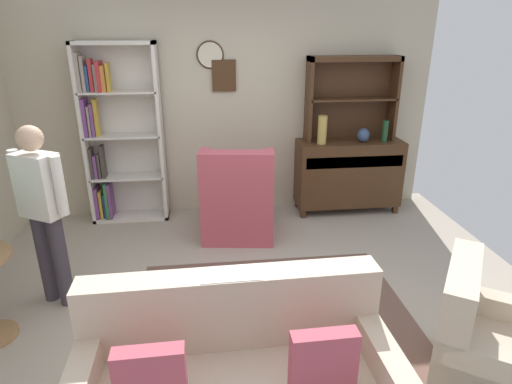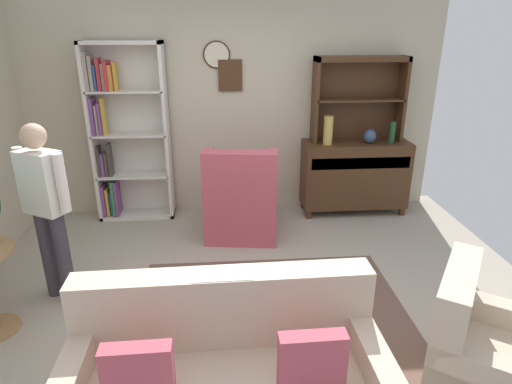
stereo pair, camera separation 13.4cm
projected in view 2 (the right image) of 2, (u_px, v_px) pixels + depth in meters
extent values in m
cube|color=#9E9384|center=(246.00, 302.00, 3.80)|extent=(5.40, 4.60, 0.02)
cube|color=#BCB299|center=(235.00, 100.00, 5.26)|extent=(5.00, 0.06, 2.80)
cylinder|color=beige|center=(217.00, 55.00, 5.01)|extent=(0.28, 0.03, 0.28)
torus|color=#382314|center=(217.00, 55.00, 5.01)|extent=(0.31, 0.02, 0.31)
cube|color=#422816|center=(230.00, 75.00, 5.11)|extent=(0.28, 0.03, 0.36)
cube|color=brown|center=(273.00, 322.00, 3.53)|extent=(2.28, 1.99, 0.01)
cube|color=silver|center=(93.00, 135.00, 5.08)|extent=(0.04, 0.30, 2.10)
cube|color=silver|center=(167.00, 134.00, 5.15)|extent=(0.04, 0.30, 2.10)
cube|color=silver|center=(120.00, 42.00, 4.74)|extent=(0.90, 0.30, 0.04)
cube|color=silver|center=(139.00, 214.00, 5.49)|extent=(0.90, 0.30, 0.04)
cube|color=silver|center=(133.00, 132.00, 5.25)|extent=(0.90, 0.01, 2.10)
cube|color=silver|center=(135.00, 175.00, 5.30)|extent=(0.86, 0.30, 0.02)
cube|color=#723F7F|center=(105.00, 199.00, 5.36)|extent=(0.04, 0.21, 0.38)
cube|color=gold|center=(109.00, 201.00, 5.37)|extent=(0.03, 0.18, 0.34)
cube|color=#284C8C|center=(112.00, 202.00, 5.38)|extent=(0.03, 0.15, 0.30)
cube|color=#337247|center=(115.00, 197.00, 5.36)|extent=(0.04, 0.22, 0.44)
cube|color=#723F7F|center=(118.00, 197.00, 5.36)|extent=(0.03, 0.23, 0.43)
cube|color=silver|center=(130.00, 134.00, 5.11)|extent=(0.86, 0.30, 0.02)
cube|color=#3F3833|center=(99.00, 161.00, 5.18)|extent=(0.04, 0.15, 0.36)
cube|color=#723F7F|center=(103.00, 164.00, 5.20)|extent=(0.04, 0.14, 0.28)
cube|color=#3F3833|center=(107.00, 164.00, 5.20)|extent=(0.03, 0.15, 0.29)
cube|color=#3F3833|center=(110.00, 160.00, 5.18)|extent=(0.04, 0.13, 0.39)
cube|color=silver|center=(126.00, 91.00, 4.93)|extent=(0.86, 0.30, 0.02)
cube|color=#723F7F|center=(93.00, 116.00, 4.98)|extent=(0.04, 0.20, 0.43)
cube|color=gray|center=(98.00, 120.00, 5.00)|extent=(0.03, 0.15, 0.35)
cube|color=#723F7F|center=(101.00, 119.00, 5.00)|extent=(0.03, 0.15, 0.37)
cube|color=gold|center=(104.00, 116.00, 4.99)|extent=(0.04, 0.11, 0.42)
cube|color=gray|center=(87.00, 72.00, 4.80)|extent=(0.04, 0.18, 0.42)
cube|color=gray|center=(92.00, 73.00, 4.81)|extent=(0.04, 0.15, 0.38)
cube|color=#284C8C|center=(96.00, 78.00, 4.83)|extent=(0.03, 0.11, 0.28)
cube|color=#B22D33|center=(99.00, 75.00, 4.82)|extent=(0.04, 0.13, 0.35)
cube|color=gray|center=(103.00, 77.00, 4.84)|extent=(0.03, 0.12, 0.29)
cube|color=#B22D33|center=(108.00, 76.00, 4.84)|extent=(0.04, 0.23, 0.32)
cube|color=#CC7233|center=(112.00, 78.00, 4.85)|extent=(0.04, 0.21, 0.28)
cube|color=gold|center=(116.00, 77.00, 4.85)|extent=(0.03, 0.13, 0.31)
cube|color=#422816|center=(354.00, 174.00, 5.45)|extent=(1.30, 0.45, 0.82)
cube|color=#422816|center=(308.00, 214.00, 5.41)|extent=(0.06, 0.06, 0.10)
cube|color=#422816|center=(402.00, 211.00, 5.49)|extent=(0.06, 0.06, 0.10)
cube|color=#422816|center=(303.00, 203.00, 5.73)|extent=(0.06, 0.06, 0.10)
cube|color=#422816|center=(392.00, 201.00, 5.82)|extent=(0.06, 0.06, 0.10)
cube|color=#352012|center=(361.00, 163.00, 5.17)|extent=(1.20, 0.01, 0.14)
cube|color=#422816|center=(315.00, 100.00, 5.15)|extent=(0.04, 0.26, 1.00)
cube|color=#422816|center=(402.00, 99.00, 5.23)|extent=(0.04, 0.26, 1.00)
cube|color=#422816|center=(362.00, 59.00, 5.02)|extent=(1.10, 0.26, 0.06)
cube|color=#422816|center=(359.00, 100.00, 5.19)|extent=(1.06, 0.26, 0.02)
cube|color=#422816|center=(356.00, 98.00, 5.30)|extent=(1.10, 0.01, 1.00)
cylinder|color=tan|center=(328.00, 130.00, 5.13)|extent=(0.11, 0.11, 0.34)
ellipsoid|color=#33476B|center=(370.00, 136.00, 5.21)|extent=(0.15, 0.15, 0.17)
cylinder|color=#194223|center=(392.00, 133.00, 5.19)|extent=(0.07, 0.07, 0.26)
cube|color=beige|center=(224.00, 307.00, 2.64)|extent=(1.80, 0.23, 0.48)
cube|color=beige|center=(369.00, 384.00, 2.54)|extent=(0.16, 0.85, 0.60)
cube|color=#B74C5B|center=(138.00, 375.00, 2.21)|extent=(0.36, 0.11, 0.36)
cube|color=#B74C5B|center=(312.00, 363.00, 2.29)|extent=(0.36, 0.11, 0.36)
cube|color=white|center=(223.00, 273.00, 2.55)|extent=(0.36, 0.19, 0.00)
cube|color=beige|center=(495.00, 376.00, 2.73)|extent=(1.07, 1.06, 0.40)
cube|color=beige|center=(456.00, 303.00, 2.71)|extent=(0.58, 0.72, 0.48)
cube|color=beige|center=(500.00, 338.00, 2.95)|extent=(0.72, 0.56, 0.55)
cube|color=#B74C5B|center=(243.00, 215.00, 5.00)|extent=(0.88, 0.89, 0.42)
cube|color=#B74C5B|center=(240.00, 181.00, 4.53)|extent=(0.80, 0.30, 0.63)
cube|color=#B74C5B|center=(273.00, 172.00, 4.52)|extent=(0.14, 0.29, 0.44)
cube|color=#B74C5B|center=(208.00, 171.00, 4.55)|extent=(0.14, 0.29, 0.44)
cylinder|color=#38333D|center=(48.00, 253.00, 3.76)|extent=(0.16, 0.16, 0.82)
cylinder|color=#38333D|center=(64.00, 258.00, 3.69)|extent=(0.16, 0.16, 0.82)
cube|color=silver|center=(42.00, 182.00, 3.49)|extent=(0.39, 0.34, 0.52)
sphere|color=tan|center=(33.00, 136.00, 3.35)|extent=(0.27, 0.27, 0.20)
cylinder|color=silver|center=(22.00, 176.00, 3.56)|extent=(0.11, 0.11, 0.48)
cylinder|color=silver|center=(61.00, 183.00, 3.39)|extent=(0.11, 0.11, 0.48)
cube|color=#422816|center=(257.00, 295.00, 3.19)|extent=(0.80, 0.50, 0.03)
cube|color=#422816|center=(207.00, 341.00, 3.04)|extent=(0.05, 0.05, 0.39)
cube|color=#422816|center=(311.00, 335.00, 3.09)|extent=(0.05, 0.05, 0.39)
cube|color=#422816|center=(209.00, 303.00, 3.45)|extent=(0.05, 0.05, 0.39)
cube|color=#422816|center=(300.00, 299.00, 3.50)|extent=(0.05, 0.05, 0.39)
cube|color=#B22D33|center=(247.00, 290.00, 3.21)|extent=(0.19, 0.11, 0.02)
cube|color=#B22D33|center=(246.00, 288.00, 3.19)|extent=(0.20, 0.13, 0.02)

